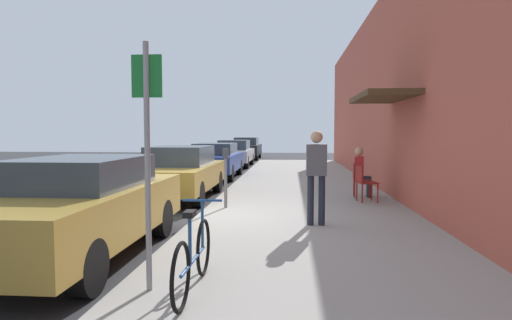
{
  "coord_description": "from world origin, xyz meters",
  "views": [
    {
      "loc": [
        1.89,
        -8.67,
        1.79
      ],
      "look_at": [
        0.77,
        5.32,
        0.9
      ],
      "focal_mm": 30.55,
      "sensor_mm": 36.0,
      "label": 1
    }
  ],
  "objects_px": {
    "parked_car_3": "(234,153)",
    "parked_car_4": "(246,148)",
    "cafe_chair_0": "(364,181)",
    "seated_patron_1": "(361,170)",
    "parked_car_1": "(180,172)",
    "pedestrian_standing": "(316,170)",
    "bicycle_0": "(193,257)",
    "parked_car_2": "(215,160)",
    "street_sign": "(147,147)",
    "parked_car_0": "(79,206)",
    "cafe_chair_1": "(359,178)",
    "parking_meter": "(226,173)"
  },
  "relations": [
    {
      "from": "parked_car_4",
      "to": "cafe_chair_0",
      "type": "bearing_deg",
      "value": -75.65
    },
    {
      "from": "parked_car_0",
      "to": "bicycle_0",
      "type": "bearing_deg",
      "value": -36.33
    },
    {
      "from": "street_sign",
      "to": "parked_car_3",
      "type": "bearing_deg",
      "value": 94.67
    },
    {
      "from": "pedestrian_standing",
      "to": "parked_car_2",
      "type": "bearing_deg",
      "value": 110.61
    },
    {
      "from": "parked_car_4",
      "to": "cafe_chair_1",
      "type": "xyz_separation_m",
      "value": [
        4.75,
        -17.74,
        -0.13
      ]
    },
    {
      "from": "parked_car_0",
      "to": "parked_car_1",
      "type": "bearing_deg",
      "value": 90.0
    },
    {
      "from": "parked_car_0",
      "to": "parked_car_2",
      "type": "xyz_separation_m",
      "value": [
        0.0,
        11.12,
        -0.03
      ]
    },
    {
      "from": "street_sign",
      "to": "pedestrian_standing",
      "type": "bearing_deg",
      "value": 60.25
    },
    {
      "from": "parked_car_3",
      "to": "cafe_chair_1",
      "type": "xyz_separation_m",
      "value": [
        4.75,
        -11.39,
        -0.09
      ]
    },
    {
      "from": "parking_meter",
      "to": "parked_car_4",
      "type": "bearing_deg",
      "value": 94.52
    },
    {
      "from": "parked_car_0",
      "to": "cafe_chair_0",
      "type": "relative_size",
      "value": 5.06
    },
    {
      "from": "parking_meter",
      "to": "seated_patron_1",
      "type": "relative_size",
      "value": 1.02
    },
    {
      "from": "parked_car_0",
      "to": "seated_patron_1",
      "type": "xyz_separation_m",
      "value": [
        4.81,
        5.51,
        0.07
      ]
    },
    {
      "from": "parked_car_1",
      "to": "cafe_chair_0",
      "type": "relative_size",
      "value": 5.06
    },
    {
      "from": "bicycle_0",
      "to": "pedestrian_standing",
      "type": "relative_size",
      "value": 1.01
    },
    {
      "from": "parked_car_3",
      "to": "cafe_chair_1",
      "type": "distance_m",
      "value": 12.34
    },
    {
      "from": "seated_patron_1",
      "to": "bicycle_0",
      "type": "bearing_deg",
      "value": -112.11
    },
    {
      "from": "cafe_chair_1",
      "to": "seated_patron_1",
      "type": "bearing_deg",
      "value": -5.17
    },
    {
      "from": "parked_car_0",
      "to": "parked_car_2",
      "type": "relative_size",
      "value": 1.0
    },
    {
      "from": "parking_meter",
      "to": "cafe_chair_1",
      "type": "xyz_separation_m",
      "value": [
        3.2,
        1.88,
        -0.26
      ]
    },
    {
      "from": "parked_car_3",
      "to": "parking_meter",
      "type": "relative_size",
      "value": 3.33
    },
    {
      "from": "street_sign",
      "to": "parked_car_4",
      "type": "bearing_deg",
      "value": 93.47
    },
    {
      "from": "parked_car_1",
      "to": "parked_car_2",
      "type": "height_order",
      "value": "parked_car_1"
    },
    {
      "from": "parked_car_3",
      "to": "parked_car_2",
      "type": "bearing_deg",
      "value": -90.0
    },
    {
      "from": "street_sign",
      "to": "seated_patron_1",
      "type": "xyz_separation_m",
      "value": [
        3.31,
        6.97,
        -0.82
      ]
    },
    {
      "from": "bicycle_0",
      "to": "parked_car_2",
      "type": "bearing_deg",
      "value": 98.93
    },
    {
      "from": "cafe_chair_1",
      "to": "street_sign",
      "type": "bearing_deg",
      "value": -114.96
    },
    {
      "from": "parked_car_3",
      "to": "street_sign",
      "type": "bearing_deg",
      "value": -85.33
    },
    {
      "from": "parked_car_2",
      "to": "bicycle_0",
      "type": "bearing_deg",
      "value": -81.07
    },
    {
      "from": "parked_car_3",
      "to": "parked_car_4",
      "type": "distance_m",
      "value": 6.35
    },
    {
      "from": "parked_car_1",
      "to": "cafe_chair_1",
      "type": "height_order",
      "value": "parked_car_1"
    },
    {
      "from": "cafe_chair_0",
      "to": "seated_patron_1",
      "type": "bearing_deg",
      "value": 85.88
    },
    {
      "from": "cafe_chair_0",
      "to": "pedestrian_standing",
      "type": "height_order",
      "value": "pedestrian_standing"
    },
    {
      "from": "parked_car_1",
      "to": "parked_car_3",
      "type": "relative_size",
      "value": 1.0
    },
    {
      "from": "parked_car_1",
      "to": "street_sign",
      "type": "distance_m",
      "value": 7.31
    },
    {
      "from": "cafe_chair_0",
      "to": "seated_patron_1",
      "type": "xyz_separation_m",
      "value": [
        0.06,
        0.82,
        0.19
      ]
    },
    {
      "from": "parked_car_0",
      "to": "parked_car_2",
      "type": "bearing_deg",
      "value": 90.0
    },
    {
      "from": "parked_car_0",
      "to": "parking_meter",
      "type": "xyz_separation_m",
      "value": [
        1.55,
        3.64,
        0.14
      ]
    },
    {
      "from": "parked_car_2",
      "to": "parking_meter",
      "type": "xyz_separation_m",
      "value": [
        1.55,
        -7.48,
        0.17
      ]
    },
    {
      "from": "parked_car_0",
      "to": "cafe_chair_0",
      "type": "height_order",
      "value": "parked_car_0"
    },
    {
      "from": "parked_car_2",
      "to": "bicycle_0",
      "type": "relative_size",
      "value": 2.57
    },
    {
      "from": "parked_car_2",
      "to": "street_sign",
      "type": "xyz_separation_m",
      "value": [
        1.5,
        -12.57,
        0.92
      ]
    },
    {
      "from": "parked_car_2",
      "to": "cafe_chair_0",
      "type": "bearing_deg",
      "value": -53.53
    },
    {
      "from": "street_sign",
      "to": "pedestrian_standing",
      "type": "relative_size",
      "value": 1.53
    },
    {
      "from": "parked_car_4",
      "to": "pedestrian_standing",
      "type": "bearing_deg",
      "value": -80.81
    },
    {
      "from": "parked_car_2",
      "to": "cafe_chair_1",
      "type": "xyz_separation_m",
      "value": [
        4.75,
        -5.6,
        -0.09
      ]
    },
    {
      "from": "parked_car_2",
      "to": "seated_patron_1",
      "type": "bearing_deg",
      "value": -49.39
    },
    {
      "from": "parked_car_1",
      "to": "parked_car_2",
      "type": "relative_size",
      "value": 1.0
    },
    {
      "from": "bicycle_0",
      "to": "seated_patron_1",
      "type": "relative_size",
      "value": 1.33
    },
    {
      "from": "cafe_chair_0",
      "to": "seated_patron_1",
      "type": "distance_m",
      "value": 0.84
    }
  ]
}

